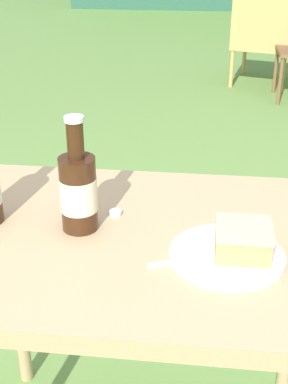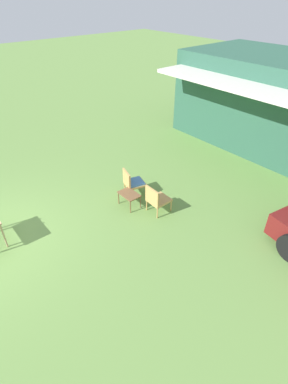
{
  "view_description": "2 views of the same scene",
  "coord_description": "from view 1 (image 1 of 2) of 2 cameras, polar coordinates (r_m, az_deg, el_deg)",
  "views": [
    {
      "loc": [
        0.12,
        -0.95,
        1.33
      ],
      "look_at": [
        0.0,
        0.1,
        0.79
      ],
      "focal_mm": 50.0,
      "sensor_mm": 36.0,
      "label": 1
    },
    {
      "loc": [
        6.45,
        -0.51,
        5.19
      ],
      "look_at": [
        1.73,
        3.44,
        0.9
      ],
      "focal_mm": 28.0,
      "sensor_mm": 36.0,
      "label": 2
    }
  ],
  "objects": [
    {
      "name": "fork",
      "position": [
        1.05,
        5.68,
        -7.02
      ],
      "size": [
        0.19,
        0.09,
        0.01
      ],
      "color": "silver",
      "rests_on": "patio_table"
    },
    {
      "name": "patio_table",
      "position": [
        1.17,
        -0.57,
        -7.97
      ],
      "size": [
        0.89,
        0.64,
        0.74
      ],
      "color": "tan",
      "rests_on": "ground_plane"
    },
    {
      "name": "cola_bottle_near",
      "position": [
        1.12,
        -7.02,
        0.21
      ],
      "size": [
        0.08,
        0.08,
        0.25
      ],
      "color": "#381E0F",
      "rests_on": "patio_table"
    },
    {
      "name": "cake_on_plate",
      "position": [
        1.05,
        9.74,
        -5.79
      ],
      "size": [
        0.23,
        0.23,
        0.07
      ],
      "color": "white",
      "rests_on": "patio_table"
    },
    {
      "name": "wicker_chair_cushioned",
      "position": [
        5.0,
        12.67,
        15.92
      ],
      "size": [
        0.64,
        0.67,
        0.82
      ],
      "rotation": [
        0.0,
        0.0,
        2.86
      ],
      "color": "tan",
      "rests_on": "ground_plane"
    },
    {
      "name": "loose_bottle_cap",
      "position": [
        1.2,
        -3.06,
        -2.22
      ],
      "size": [
        0.03,
        0.03,
        0.01
      ],
      "color": "silver",
      "rests_on": "patio_table"
    }
  ]
}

